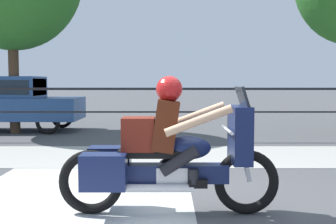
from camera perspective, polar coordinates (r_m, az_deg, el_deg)
ground_plane at (r=5.06m, az=0.82°, el=-12.85°), size 120.00×120.00×0.00m
sidewalk_band at (r=8.36m, az=0.58°, el=-5.96°), size 44.00×2.40×0.01m
crosswalk_band at (r=5.00m, az=-13.48°, el=-13.13°), size 2.91×6.00×0.01m
fence_railing at (r=10.28m, az=0.51°, el=1.73°), size 36.00×0.05×1.32m
motorcycle at (r=4.68m, az=0.06°, el=-5.68°), size 2.46×0.76×1.54m
parked_car at (r=13.29m, az=-20.31°, el=1.52°), size 3.93×1.70×1.62m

